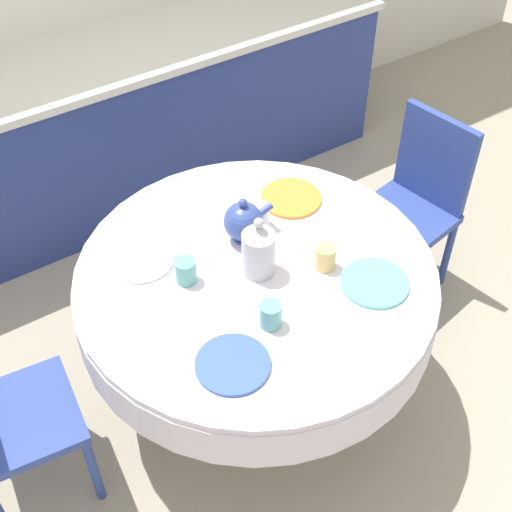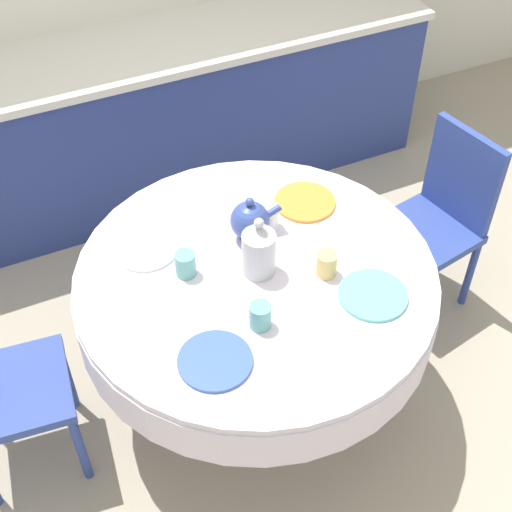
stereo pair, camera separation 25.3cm
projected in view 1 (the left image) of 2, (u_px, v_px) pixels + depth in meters
ground_plane at (256, 388)px, 3.15m from camera, size 12.00×12.00×0.00m
kitchen_counter at (98, 136)px, 3.75m from camera, size 3.24×0.64×0.89m
dining_table at (256, 294)px, 2.71m from camera, size 1.36×1.36×0.74m
chair_left at (415, 199)px, 3.30m from camera, size 0.47×0.47×0.90m
plate_near_left at (233, 364)px, 2.32m from camera, size 0.25×0.25×0.01m
cup_near_left at (271, 315)px, 2.41m from camera, size 0.08×0.08×0.10m
plate_near_right at (375, 283)px, 2.57m from camera, size 0.25×0.25×0.01m
cup_near_right at (326, 257)px, 2.61m from camera, size 0.08×0.08×0.10m
plate_far_left at (141, 259)px, 2.66m from camera, size 0.25×0.25×0.01m
cup_far_left at (186, 271)px, 2.56m from camera, size 0.08×0.08×0.10m
plate_far_right at (291, 198)px, 2.91m from camera, size 0.25×0.25×0.01m
cup_far_right at (260, 216)px, 2.77m from camera, size 0.08×0.08×0.10m
coffee_carafe at (258, 249)px, 2.55m from camera, size 0.12×0.12×0.25m
teapot at (244, 221)px, 2.69m from camera, size 0.21×0.15×0.20m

